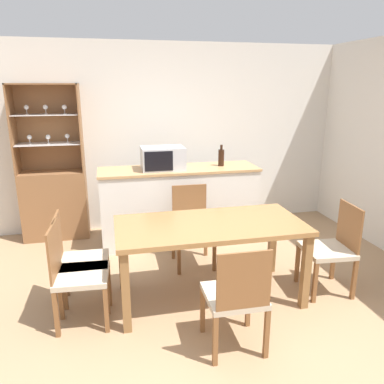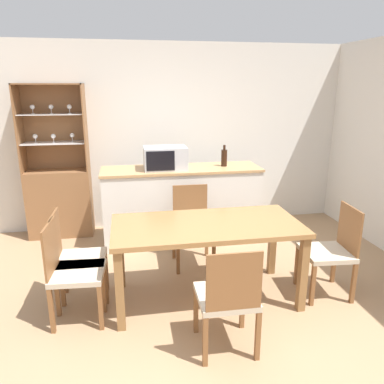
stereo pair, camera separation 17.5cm
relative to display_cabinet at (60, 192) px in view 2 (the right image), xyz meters
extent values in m
plane|color=#A37F5B|center=(1.46, -2.42, -0.60)|extent=(18.00, 18.00, 0.00)
cube|color=silver|center=(1.46, 0.21, 0.68)|extent=(6.80, 0.06, 2.55)
cube|color=silver|center=(1.58, -0.50, -0.12)|extent=(1.97, 0.56, 0.95)
cube|color=tan|center=(1.58, -0.50, 0.37)|extent=(2.00, 0.59, 0.03)
cube|color=brown|center=(0.00, -0.01, -0.14)|extent=(0.83, 0.37, 0.90)
cube|color=brown|center=(0.00, 0.17, 0.86)|extent=(0.83, 0.02, 1.11)
cube|color=brown|center=(-0.40, -0.01, 0.86)|extent=(0.02, 0.37, 1.11)
cube|color=brown|center=(0.40, -0.01, 0.86)|extent=(0.02, 0.37, 1.11)
cube|color=brown|center=(0.00, -0.01, 1.40)|extent=(0.83, 0.37, 0.02)
cube|color=white|center=(0.00, -0.01, 0.67)|extent=(0.78, 0.33, 0.01)
cube|color=white|center=(0.00, -0.01, 1.04)|extent=(0.78, 0.33, 0.01)
cylinder|color=white|center=(-0.23, -0.01, 0.68)|extent=(0.04, 0.04, 0.01)
cylinder|color=white|center=(-0.23, -0.01, 0.71)|extent=(0.01, 0.01, 0.06)
sphere|color=white|center=(-0.23, -0.01, 0.76)|extent=(0.06, 0.06, 0.06)
cylinder|color=white|center=(-0.23, 0.02, 1.04)|extent=(0.04, 0.04, 0.01)
cylinder|color=white|center=(-0.23, 0.02, 1.07)|extent=(0.01, 0.01, 0.06)
sphere|color=white|center=(-0.23, 0.02, 1.13)|extent=(0.06, 0.06, 0.06)
cylinder|color=white|center=(0.00, -0.04, 0.68)|extent=(0.04, 0.04, 0.01)
cylinder|color=white|center=(0.00, -0.04, 0.71)|extent=(0.01, 0.01, 0.06)
sphere|color=white|center=(0.00, -0.04, 0.76)|extent=(0.06, 0.06, 0.06)
cylinder|color=white|center=(0.00, 0.00, 1.04)|extent=(0.04, 0.04, 0.01)
cylinder|color=white|center=(0.00, 0.00, 1.07)|extent=(0.01, 0.01, 0.06)
sphere|color=white|center=(0.00, 0.00, 1.13)|extent=(0.06, 0.06, 0.06)
cylinder|color=white|center=(0.23, 0.01, 0.68)|extent=(0.04, 0.04, 0.01)
cylinder|color=white|center=(0.23, 0.01, 0.71)|extent=(0.01, 0.01, 0.06)
sphere|color=white|center=(0.23, 0.01, 0.76)|extent=(0.06, 0.06, 0.06)
cylinder|color=white|center=(0.23, -0.02, 1.04)|extent=(0.04, 0.04, 0.01)
cylinder|color=white|center=(0.23, -0.02, 1.07)|extent=(0.01, 0.01, 0.06)
sphere|color=white|center=(0.23, -0.02, 1.13)|extent=(0.06, 0.06, 0.06)
cube|color=olive|center=(1.61, -1.93, 0.15)|extent=(1.73, 0.84, 0.04)
cube|color=olive|center=(0.80, -2.29, -0.24)|extent=(0.07, 0.07, 0.72)
cube|color=olive|center=(2.41, -2.29, -0.24)|extent=(0.07, 0.07, 0.72)
cube|color=olive|center=(0.80, -1.57, -0.24)|extent=(0.07, 0.07, 0.72)
cube|color=olive|center=(2.41, -1.57, -0.24)|extent=(0.07, 0.07, 0.72)
cube|color=#C1B299|center=(1.61, -1.22, -0.16)|extent=(0.44, 0.44, 0.05)
cube|color=brown|center=(1.61, -1.01, 0.08)|extent=(0.40, 0.02, 0.43)
cube|color=brown|center=(1.80, -1.42, -0.39)|extent=(0.04, 0.04, 0.41)
cube|color=brown|center=(1.41, -1.41, -0.39)|extent=(0.04, 0.04, 0.41)
cube|color=brown|center=(1.81, -1.03, -0.39)|extent=(0.04, 0.04, 0.41)
cube|color=brown|center=(1.41, -1.02, -0.39)|extent=(0.04, 0.04, 0.41)
cube|color=#C1B299|center=(1.61, -2.63, -0.16)|extent=(0.44, 0.44, 0.05)
cube|color=brown|center=(1.60, -2.84, 0.08)|extent=(0.40, 0.02, 0.43)
cube|color=brown|center=(1.41, -2.43, -0.39)|extent=(0.04, 0.04, 0.41)
cube|color=brown|center=(1.81, -2.44, -0.39)|extent=(0.04, 0.04, 0.41)
cube|color=brown|center=(1.41, -2.83, -0.39)|extent=(0.04, 0.04, 0.41)
cube|color=brown|center=(1.80, -2.83, -0.39)|extent=(0.04, 0.04, 0.41)
cube|color=#C1B299|center=(0.46, -2.05, -0.16)|extent=(0.46, 0.46, 0.05)
cube|color=brown|center=(0.25, -2.04, 0.08)|extent=(0.04, 0.40, 0.43)
cube|color=brown|center=(0.67, -1.87, -0.39)|extent=(0.04, 0.04, 0.41)
cube|color=brown|center=(0.64, -2.26, -0.39)|extent=(0.04, 0.04, 0.41)
cube|color=brown|center=(0.27, -1.84, -0.39)|extent=(0.04, 0.04, 0.41)
cube|color=brown|center=(0.25, -2.24, -0.39)|extent=(0.04, 0.04, 0.41)
cube|color=#C1B299|center=(0.46, -1.80, -0.16)|extent=(0.44, 0.44, 0.05)
cube|color=brown|center=(0.25, -1.80, 0.08)|extent=(0.03, 0.40, 0.43)
cube|color=brown|center=(0.66, -1.61, -0.39)|extent=(0.04, 0.04, 0.41)
cube|color=brown|center=(0.65, -2.00, -0.39)|extent=(0.04, 0.04, 0.41)
cube|color=brown|center=(0.26, -1.60, -0.39)|extent=(0.04, 0.04, 0.41)
cube|color=brown|center=(0.25, -1.99, -0.39)|extent=(0.04, 0.04, 0.41)
cube|color=#C1B299|center=(2.76, -2.05, -0.16)|extent=(0.47, 0.47, 0.05)
cube|color=brown|center=(2.96, -2.07, 0.08)|extent=(0.05, 0.40, 0.43)
cube|color=brown|center=(2.55, -2.23, -0.39)|extent=(0.04, 0.04, 0.41)
cube|color=brown|center=(2.57, -1.84, -0.39)|extent=(0.04, 0.04, 0.41)
cube|color=brown|center=(2.94, -2.26, -0.39)|extent=(0.04, 0.04, 0.41)
cube|color=brown|center=(2.97, -1.87, -0.39)|extent=(0.04, 0.04, 0.41)
cube|color=#B7BABF|center=(1.38, -0.52, 0.52)|extent=(0.52, 0.37, 0.28)
cube|color=black|center=(1.31, -0.71, 0.52)|extent=(0.34, 0.01, 0.24)
cylinder|color=black|center=(2.14, -0.49, 0.49)|extent=(0.08, 0.08, 0.21)
cylinder|color=black|center=(2.14, -0.49, 0.63)|extent=(0.03, 0.03, 0.06)
camera|label=1|loc=(0.74, -5.03, 1.38)|focal=35.00mm
camera|label=2|loc=(0.91, -5.07, 1.38)|focal=35.00mm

